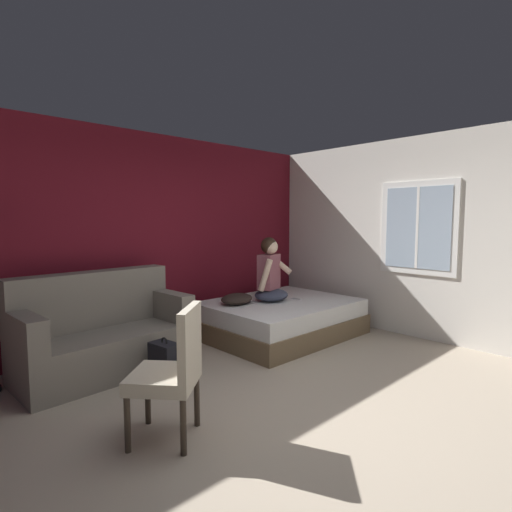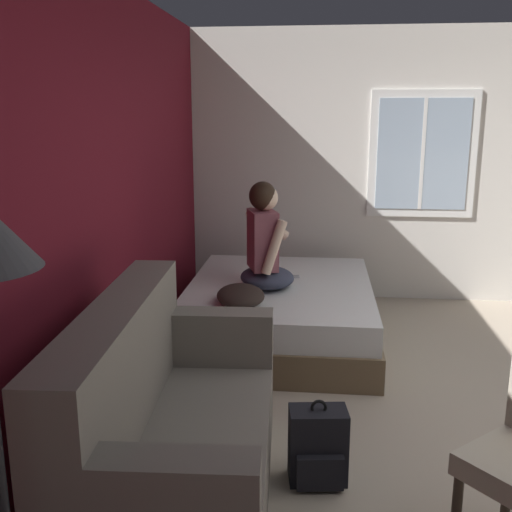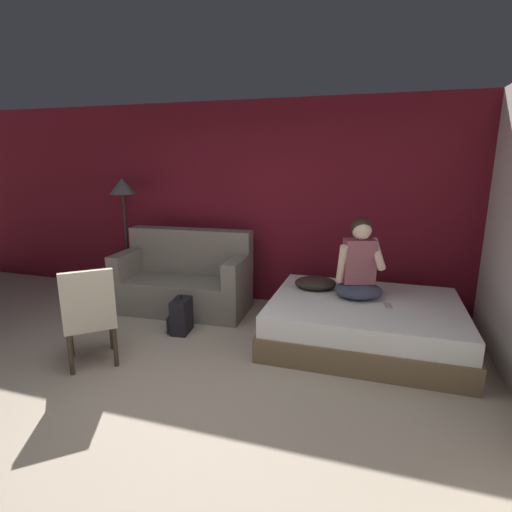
{
  "view_description": "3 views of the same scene",
  "coord_description": "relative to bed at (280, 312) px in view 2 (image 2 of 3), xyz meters",
  "views": [
    {
      "loc": [
        -2.42,
        -1.99,
        1.6
      ],
      "look_at": [
        0.75,
        1.37,
        1.17
      ],
      "focal_mm": 28.0,
      "sensor_mm": 36.0,
      "label": 1
    },
    {
      "loc": [
        -3.3,
        1.4,
        1.9
      ],
      "look_at": [
        0.74,
        1.83,
        0.91
      ],
      "focal_mm": 42.0,
      "sensor_mm": 36.0,
      "label": 2
    },
    {
      "loc": [
        1.62,
        -2.47,
        1.96
      ],
      "look_at": [
        0.32,
        1.73,
        0.88
      ],
      "focal_mm": 28.0,
      "sensor_mm": 36.0,
      "label": 3
    }
  ],
  "objects": [
    {
      "name": "wall_back_accent",
      "position": [
        -1.54,
        1.07,
        1.11
      ],
      "size": [
        10.62,
        0.16,
        2.7
      ],
      "primitive_type": "cube",
      "color": "maroon",
      "rests_on": "ground"
    },
    {
      "name": "wall_side_with_window",
      "position": [
        1.35,
        -1.71,
        1.12
      ],
      "size": [
        0.19,
        6.8,
        2.7
      ],
      "color": "silver",
      "rests_on": "ground"
    },
    {
      "name": "bed",
      "position": [
        0.0,
        0.0,
        0.0
      ],
      "size": [
        2.03,
        1.58,
        0.48
      ],
      "color": "brown",
      "rests_on": "ground"
    },
    {
      "name": "couch",
      "position": [
        -2.33,
        0.38,
        0.16
      ],
      "size": [
        1.74,
        0.91,
        1.04
      ],
      "color": "slate",
      "rests_on": "ground"
    },
    {
      "name": "person_seated",
      "position": [
        -0.09,
        0.12,
        0.6
      ],
      "size": [
        0.63,
        0.58,
        0.88
      ],
      "color": "#383D51",
      "rests_on": "bed"
    },
    {
      "name": "backpack",
      "position": [
        -2.02,
        -0.34,
        -0.04
      ],
      "size": [
        0.26,
        0.32,
        0.46
      ],
      "color": "black",
      "rests_on": "ground"
    },
    {
      "name": "throw_pillow",
      "position": [
        -0.58,
        0.26,
        0.31
      ],
      "size": [
        0.54,
        0.44,
        0.14
      ],
      "primitive_type": "ellipsoid",
      "rotation": [
        0.0,
        0.0,
        0.18
      ],
      "color": "#2D231E",
      "rests_on": "bed"
    },
    {
      "name": "cell_phone",
      "position": [
        0.23,
        -0.08,
        0.25
      ],
      "size": [
        0.09,
        0.15,
        0.01
      ],
      "primitive_type": "cube",
      "rotation": [
        0.0,
        0.0,
        0.15
      ],
      "color": "#B7B7BC",
      "rests_on": "bed"
    }
  ]
}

